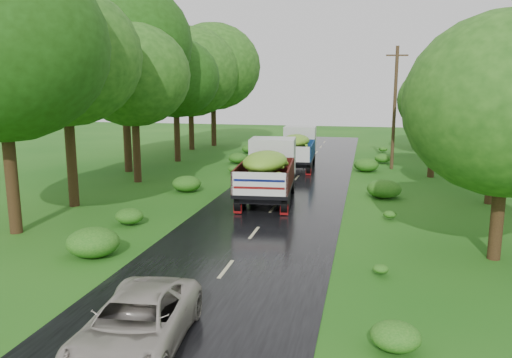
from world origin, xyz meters
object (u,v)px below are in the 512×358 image
(truck_near, at_px, (269,168))
(truck_far, at_px, (298,146))
(car, at_px, (136,324))
(utility_pole, at_px, (395,107))

(truck_near, xyz_separation_m, truck_far, (0.08, 9.91, -0.09))
(truck_near, height_order, truck_far, truck_near)
(truck_near, height_order, car, truck_near)
(truck_far, height_order, utility_pole, utility_pole)
(utility_pole, bearing_deg, truck_near, -129.25)
(car, bearing_deg, truck_far, 84.09)
(truck_near, height_order, utility_pole, utility_pole)
(utility_pole, bearing_deg, truck_far, -179.38)
(truck_near, bearing_deg, truck_far, 84.59)
(car, relative_size, utility_pole, 0.54)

